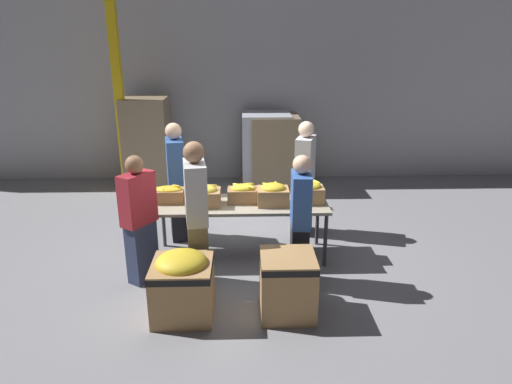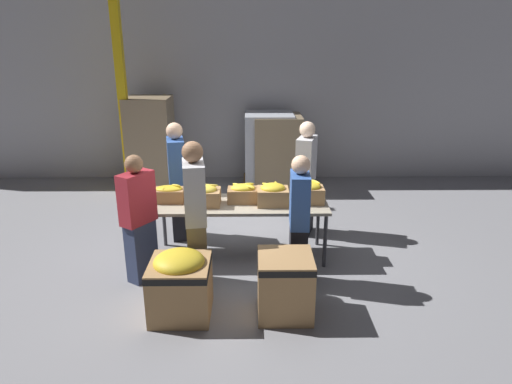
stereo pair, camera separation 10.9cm
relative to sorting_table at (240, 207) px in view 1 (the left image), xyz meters
The scene contains 19 objects.
ground_plane 0.72m from the sorting_table, ahead, with size 30.00×30.00×0.00m, color gray.
wall_back 3.94m from the sorting_table, 90.00° to the left, with size 16.00×0.08×4.00m.
sorting_table is the anchor object (origin of this frame).
banana_box_0 0.97m from the sorting_table, behind, with size 0.40×0.26×0.24m.
banana_box_1 0.51m from the sorting_table, behind, with size 0.41×0.33×0.28m.
banana_box_2 0.19m from the sorting_table, 54.43° to the left, with size 0.41×0.28×0.25m.
banana_box_3 0.48m from the sorting_table, ahead, with size 0.41×0.33×0.29m.
banana_box_4 0.92m from the sorting_table, ahead, with size 0.41×0.32×0.30m.
volunteer_0 0.95m from the sorting_table, 122.74° to the right, with size 0.31×0.51×1.79m.
volunteer_1 1.24m from the sorting_table, 39.14° to the left, with size 0.36×0.51×1.72m.
volunteer_2 1.03m from the sorting_table, 46.30° to the right, with size 0.23×0.44×1.61m.
volunteer_3 1.13m from the sorting_table, 145.88° to the left, with size 0.32×0.50×1.74m.
volunteer_4 1.36m from the sorting_table, 152.79° to the right, with size 0.42×0.47×1.59m.
donation_bin_0 1.56m from the sorting_table, 113.88° to the right, with size 0.64×0.64×0.74m.
donation_bin_1 1.52m from the sorting_table, 69.97° to the right, with size 0.59×0.59×0.69m.
support_pillar 3.67m from the sorting_table, 129.23° to the left, with size 0.16×0.16×4.00m.
pallet_stack_0 3.47m from the sorting_table, 121.20° to the left, with size 0.90×0.90×1.80m.
pallet_stack_1 3.11m from the sorting_table, 80.86° to the left, with size 1.01×1.01×1.47m.
pallet_stack_2 3.09m from the sorting_table, 77.62° to the left, with size 0.98×0.98×1.44m.
Camera 1 is at (0.04, -5.70, 2.89)m, focal length 32.00 mm.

